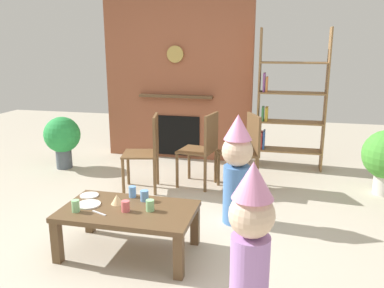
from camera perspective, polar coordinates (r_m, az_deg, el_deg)
The scene contains 19 objects.
ground_plane at distance 3.59m, azimuth -3.90°, elevation -13.53°, with size 12.00×12.00×0.00m, color #BCB29E.
brick_fireplace_feature at distance 5.85m, azimuth -2.07°, elevation 9.51°, with size 2.20×0.28×2.40m.
bookshelf at distance 5.49m, azimuth 13.77°, elevation 5.54°, with size 0.90×0.28×1.90m.
coffee_table at distance 3.25m, azimuth -9.30°, elevation -10.28°, with size 1.08×0.63×0.39m.
paper_cup_near_left at distance 3.17m, azimuth -9.70°, elevation -8.94°, with size 0.07×0.07×0.09m, color #E5666B.
paper_cup_near_right at distance 3.15m, azimuth -6.15°, elevation -8.92°, with size 0.07×0.07×0.09m, color #8CD18C.
paper_cup_center at distance 3.35m, azimuth -6.97°, elevation -7.51°, with size 0.07×0.07×0.09m, color #669EE0.
paper_cup_far_left at distance 3.44m, azimuth -8.70°, elevation -6.91°, with size 0.06×0.06×0.10m, color #669EE0.
paper_cup_far_right at distance 3.25m, azimuth -16.65°, elevation -8.67°, with size 0.06×0.06×0.10m, color #8CD18C.
paper_plate_front at distance 3.37m, azimuth -14.90°, elevation -8.54°, with size 0.20×0.20×0.01m, color white.
paper_plate_rear at distance 3.55m, azimuth -14.78°, elevation -7.29°, with size 0.16×0.16×0.01m, color white.
birthday_cake_slice at distance 3.32m, azimuth -10.93°, elevation -7.96°, with size 0.10×0.10×0.08m, color #EAC68C.
table_fork at distance 3.19m, azimuth -13.44°, elevation -9.79°, with size 0.15×0.02×0.01m, color silver.
child_with_cone_hat at distance 2.45m, azimuth 8.60°, elevation -13.36°, with size 0.28×0.28×1.02m.
child_in_pink at distance 3.70m, azimuth 6.58°, elevation -3.32°, with size 0.29×0.29×1.06m.
dining_chair_left at distance 4.56m, azimuth -6.44°, elevation -0.59°, with size 0.48×0.48×0.90m.
dining_chair_middle at distance 4.65m, azimuth 1.75°, elevation -0.22°, with size 0.46×0.46×0.90m.
dining_chair_right at distance 4.60m, azimuth 7.82°, elevation -0.52°, with size 0.53×0.53×0.90m.
potted_plant_short at distance 5.67m, azimuth -18.44°, elevation 0.99°, with size 0.49×0.49×0.72m.
Camera 1 is at (0.96, -3.03, 1.66)m, focal length 36.47 mm.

